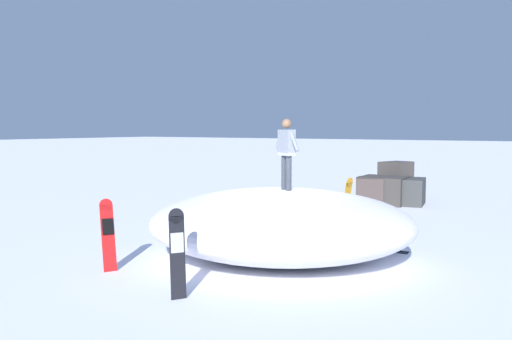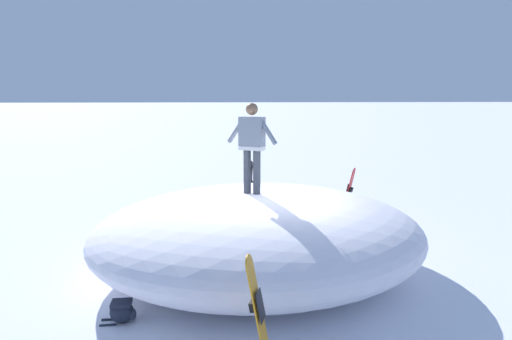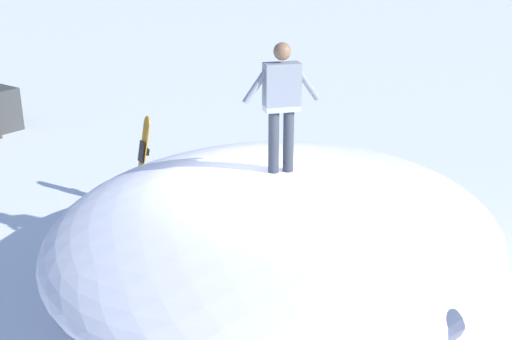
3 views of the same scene
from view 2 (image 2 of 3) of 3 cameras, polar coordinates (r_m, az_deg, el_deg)
name	(u,v)px [view 2 (image 2 of 3)]	position (r m, az deg, el deg)	size (l,w,h in m)	color
ground	(268,277)	(9.18, 1.42, -12.87)	(240.00, 240.00, 0.00)	white
snow_mound	(258,233)	(9.09, 0.29, -7.72)	(5.85, 6.37, 1.60)	white
snowboarder_standing	(252,142)	(8.66, -0.50, 3.44)	(0.57, 0.94, 1.69)	#333842
snowboard_primary_upright	(249,189)	(12.76, -0.86, -2.35)	(0.32, 0.27, 1.64)	black
snowboard_secondary_upright	(259,319)	(5.82, 0.41, -17.73)	(0.37, 0.40, 1.64)	orange
snowboard_tertiary_upright	(348,196)	(12.46, 11.17, -3.08)	(0.42, 0.44, 1.55)	red
backpack_near	(122,311)	(7.76, -15.99, -16.27)	(0.33, 0.55, 0.35)	#1E2333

